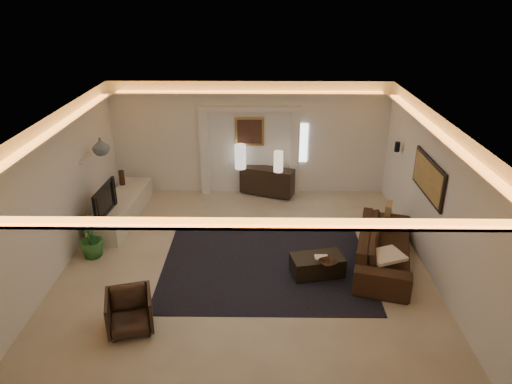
{
  "coord_description": "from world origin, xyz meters",
  "views": [
    {
      "loc": [
        0.31,
        -7.96,
        5.03
      ],
      "look_at": [
        0.2,
        0.6,
        1.25
      ],
      "focal_mm": 32.95,
      "sensor_mm": 36.0,
      "label": 1
    }
  ],
  "objects_px": {
    "console": "(267,181)",
    "sofa": "(385,247)",
    "armchair": "(130,312)",
    "coffee_table": "(317,265)"
  },
  "relations": [
    {
      "from": "console",
      "to": "sofa",
      "type": "height_order",
      "value": "console"
    },
    {
      "from": "console",
      "to": "armchair",
      "type": "distance_m",
      "value": 5.69
    },
    {
      "from": "coffee_table",
      "to": "armchair",
      "type": "height_order",
      "value": "armchair"
    },
    {
      "from": "sofa",
      "to": "coffee_table",
      "type": "bearing_deg",
      "value": 120.94
    },
    {
      "from": "console",
      "to": "sofa",
      "type": "xyz_separation_m",
      "value": [
        2.25,
        -3.29,
        -0.03
      ]
    },
    {
      "from": "console",
      "to": "coffee_table",
      "type": "distance_m",
      "value": 3.78
    },
    {
      "from": "armchair",
      "to": "coffee_table",
      "type": "bearing_deg",
      "value": 11.71
    },
    {
      "from": "sofa",
      "to": "coffee_table",
      "type": "relative_size",
      "value": 2.63
    },
    {
      "from": "sofa",
      "to": "armchair",
      "type": "distance_m",
      "value": 4.87
    },
    {
      "from": "sofa",
      "to": "console",
      "type": "bearing_deg",
      "value": 49.52
    }
  ]
}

